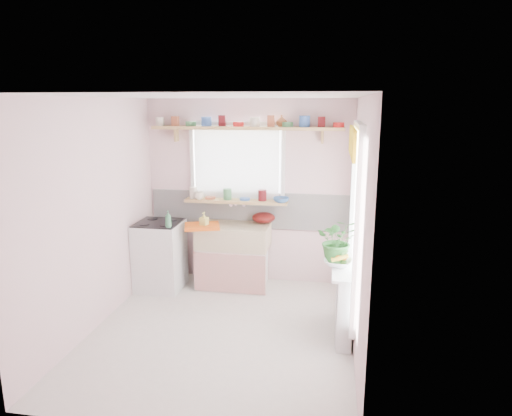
# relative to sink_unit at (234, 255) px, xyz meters

# --- Properties ---
(room) EXTENTS (3.20, 3.20, 3.20)m
(room) POSITION_rel_sink_unit_xyz_m (0.81, -0.43, 0.94)
(room) COLOR beige
(room) RESTS_ON ground
(sink_unit) EXTENTS (0.95, 0.65, 1.11)m
(sink_unit) POSITION_rel_sink_unit_xyz_m (0.00, 0.00, 0.00)
(sink_unit) COLOR white
(sink_unit) RESTS_ON ground
(cooker) EXTENTS (0.58, 0.58, 0.93)m
(cooker) POSITION_rel_sink_unit_xyz_m (-0.95, -0.24, 0.03)
(cooker) COLOR white
(cooker) RESTS_ON ground
(radiator_ledge) EXTENTS (0.22, 0.95, 0.78)m
(radiator_ledge) POSITION_rel_sink_unit_xyz_m (1.45, -1.09, -0.03)
(radiator_ledge) COLOR white
(radiator_ledge) RESTS_ON ground
(windowsill) EXTENTS (1.40, 0.22, 0.04)m
(windowsill) POSITION_rel_sink_unit_xyz_m (-0.00, 0.19, 0.71)
(windowsill) COLOR tan
(windowsill) RESTS_ON room
(pine_shelf) EXTENTS (2.52, 0.24, 0.04)m
(pine_shelf) POSITION_rel_sink_unit_xyz_m (0.15, 0.18, 1.69)
(pine_shelf) COLOR tan
(pine_shelf) RESTS_ON room
(shelf_crockery) EXTENTS (2.47, 0.11, 0.12)m
(shelf_crockery) POSITION_rel_sink_unit_xyz_m (0.11, 0.18, 1.76)
(shelf_crockery) COLOR silver
(shelf_crockery) RESTS_ON pine_shelf
(sill_crockery) EXTENTS (1.35, 0.11, 0.12)m
(sill_crockery) POSITION_rel_sink_unit_xyz_m (-0.05, 0.19, 0.78)
(sill_crockery) COLOR silver
(sill_crockery) RESTS_ON windowsill
(dish_tray) EXTENTS (0.53, 0.45, 0.04)m
(dish_tray) POSITION_rel_sink_unit_xyz_m (-0.38, -0.19, 0.44)
(dish_tray) COLOR orange
(dish_tray) RESTS_ON sink_unit
(colander) EXTENTS (0.41, 0.41, 0.14)m
(colander) POSITION_rel_sink_unit_xyz_m (0.38, 0.21, 0.49)
(colander) COLOR #500F0D
(colander) RESTS_ON sink_unit
(jade_plant) EXTENTS (0.48, 0.43, 0.50)m
(jade_plant) POSITION_rel_sink_unit_xyz_m (1.36, -1.03, 0.59)
(jade_plant) COLOR #2B6729
(jade_plant) RESTS_ON radiator_ledge
(fruit_bowl) EXTENTS (0.32, 0.32, 0.07)m
(fruit_bowl) POSITION_rel_sink_unit_xyz_m (1.37, -1.14, 0.38)
(fruit_bowl) COLOR white
(fruit_bowl) RESTS_ON radiator_ledge
(herb_pot) EXTENTS (0.12, 0.10, 0.20)m
(herb_pot) POSITION_rel_sink_unit_xyz_m (1.42, -1.14, 0.44)
(herb_pot) COLOR #396B2A
(herb_pot) RESTS_ON radiator_ledge
(soap_bottle_sink) EXTENTS (0.11, 0.12, 0.21)m
(soap_bottle_sink) POSITION_rel_sink_unit_xyz_m (-0.34, -0.19, 0.52)
(soap_bottle_sink) COLOR #DFD963
(soap_bottle_sink) RESTS_ON sink_unit
(sill_cup) EXTENTS (0.14, 0.14, 0.10)m
(sill_cup) POSITION_rel_sink_unit_xyz_m (-0.50, 0.13, 0.78)
(sill_cup) COLOR white
(sill_cup) RESTS_ON windowsill
(sill_bowl) EXTENTS (0.22, 0.22, 0.07)m
(sill_bowl) POSITION_rel_sink_unit_xyz_m (0.62, 0.13, 0.76)
(sill_bowl) COLOR #3264A5
(sill_bowl) RESTS_ON windowsill
(shelf_vase) EXTENTS (0.18, 0.18, 0.15)m
(shelf_vase) POSITION_rel_sink_unit_xyz_m (0.60, 0.24, 1.78)
(shelf_vase) COLOR #97562E
(shelf_vase) RESTS_ON pine_shelf
(cooker_bottle) EXTENTS (0.09, 0.09, 0.21)m
(cooker_bottle) POSITION_rel_sink_unit_xyz_m (-0.73, -0.46, 0.59)
(cooker_bottle) COLOR #44895E
(cooker_bottle) RESTS_ON cooker
(fruit) EXTENTS (0.20, 0.14, 0.10)m
(fruit) POSITION_rel_sink_unit_xyz_m (1.37, -1.13, 0.44)
(fruit) COLOR orange
(fruit) RESTS_ON fruit_bowl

